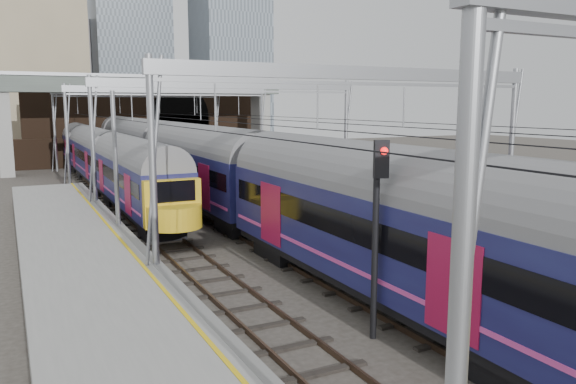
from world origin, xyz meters
TOP-DOWN VIEW (x-y plane):
  - ground at (0.00, 0.00)m, footprint 160.00×160.00m
  - platform_left at (-10.18, 2.50)m, footprint 4.32×55.00m
  - tracks at (0.00, 15.00)m, footprint 14.40×80.00m
  - overhead_line at (0.00, 21.49)m, footprint 16.80×80.00m
  - retaining_wall at (1.40, 51.93)m, footprint 28.00×2.75m
  - overbridge at (0.00, 46.00)m, footprint 28.00×3.00m
  - city_skyline at (2.73, 70.48)m, footprint 37.50×27.50m
  - train_main at (-2.00, 30.77)m, footprint 3.11×71.82m
  - train_second at (-6.00, 44.29)m, footprint 2.64×61.14m
  - signal_near_left at (-3.71, 1.74)m, footprint 0.43×0.49m
  - equip_cover_b at (0.96, 3.29)m, footprint 0.94×0.71m
  - equip_cover_c at (4.60, 5.72)m, footprint 1.00×0.84m

SIDE VIEW (x-z plane):
  - ground at x=0.00m, z-range 0.00..0.00m
  - tracks at x=0.00m, z-range -0.09..0.13m
  - equip_cover_c at x=4.60m, z-range 0.00..0.10m
  - equip_cover_b at x=0.96m, z-range 0.00..0.10m
  - platform_left at x=-10.18m, z-range -0.01..1.11m
  - train_second at x=-6.00m, z-range 0.09..4.69m
  - train_main at x=-2.00m, z-range 0.05..5.30m
  - signal_near_left at x=-3.71m, z-range 0.66..6.16m
  - retaining_wall at x=1.40m, z-range -0.17..8.83m
  - overhead_line at x=0.00m, z-range 2.57..10.57m
  - overbridge at x=0.00m, z-range 2.64..11.89m
  - city_skyline at x=2.73m, z-range -12.91..47.09m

